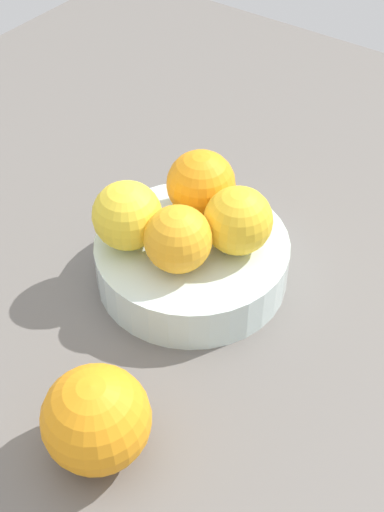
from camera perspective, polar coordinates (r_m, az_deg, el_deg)
The scene contains 7 objects.
ground_plane at distance 71.26cm, azimuth -0.00°, elevation -2.22°, with size 110.00×110.00×2.00cm, color #66605B.
fruit_bowl at distance 68.96cm, azimuth -0.00°, elevation -0.35°, with size 19.08×19.08×4.71cm.
orange_in_bowl_0 at distance 62.89cm, azimuth -1.15°, elevation 1.39°, with size 6.34×6.34×6.34cm, color #F9A823.
orange_in_bowl_1 at distance 68.59cm, azimuth 0.74°, elevation 5.91°, with size 6.86×6.86×6.86cm, color orange.
orange_in_bowl_2 at distance 64.76cm, azimuth 3.81°, elevation 2.92°, with size 6.55×6.55×6.55cm, color yellow.
orange_in_bowl_3 at distance 65.37cm, azimuth -5.34°, elevation 3.33°, with size 6.66×6.66×6.66cm, color yellow.
orange_loose_0 at distance 55.33cm, azimuth -7.85°, elevation -13.12°, with size 8.63×8.63×8.63cm, color orange.
Camera 1 is at (40.15, 28.70, 50.40)cm, focal length 48.76 mm.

